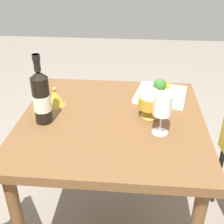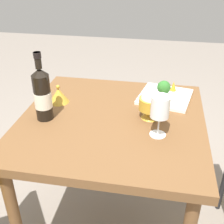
{
  "view_description": "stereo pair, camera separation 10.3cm",
  "coord_description": "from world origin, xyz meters",
  "px_view_note": "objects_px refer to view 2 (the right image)",
  "views": [
    {
      "loc": [
        1.13,
        0.1,
        1.44
      ],
      "look_at": [
        0.0,
        0.0,
        0.79
      ],
      "focal_mm": 46.33,
      "sensor_mm": 36.0,
      "label": 1
    },
    {
      "loc": [
        1.11,
        0.2,
        1.44
      ],
      "look_at": [
        0.0,
        0.0,
        0.79
      ],
      "focal_mm": 46.33,
      "sensor_mm": 36.0,
      "label": 2
    }
  ],
  "objects_px": {
    "wine_glass": "(160,108)",
    "serving_plate": "(165,97)",
    "wine_bottle": "(42,94)",
    "carrot_garnish_right": "(156,96)",
    "carrot_garnish_left": "(173,86)",
    "rice_bowl": "(151,103)",
    "broccoli_floret": "(164,88)",
    "rice_bowl_lid": "(59,95)"
  },
  "relations": [
    {
      "from": "wine_bottle",
      "to": "carrot_garnish_right",
      "type": "xyz_separation_m",
      "value": [
        -0.23,
        0.49,
        -0.08
      ]
    },
    {
      "from": "serving_plate",
      "to": "carrot_garnish_left",
      "type": "relative_size",
      "value": 5.74
    },
    {
      "from": "wine_bottle",
      "to": "rice_bowl_lid",
      "type": "bearing_deg",
      "value": 176.64
    },
    {
      "from": "broccoli_floret",
      "to": "carrot_garnish_right",
      "type": "relative_size",
      "value": 1.68
    },
    {
      "from": "wine_bottle",
      "to": "rice_bowl",
      "type": "bearing_deg",
      "value": 100.77
    },
    {
      "from": "broccoli_floret",
      "to": "wine_glass",
      "type": "bearing_deg",
      "value": -2.03
    },
    {
      "from": "rice_bowl_lid",
      "to": "broccoli_floret",
      "type": "relative_size",
      "value": 1.17
    },
    {
      "from": "carrot_garnish_left",
      "to": "rice_bowl",
      "type": "bearing_deg",
      "value": -20.34
    },
    {
      "from": "serving_plate",
      "to": "rice_bowl",
      "type": "bearing_deg",
      "value": -16.44
    },
    {
      "from": "wine_glass",
      "to": "carrot_garnish_left",
      "type": "bearing_deg",
      "value": 171.41
    },
    {
      "from": "carrot_garnish_left",
      "to": "broccoli_floret",
      "type": "bearing_deg",
      "value": -31.63
    },
    {
      "from": "wine_bottle",
      "to": "carrot_garnish_right",
      "type": "bearing_deg",
      "value": 115.72
    },
    {
      "from": "rice_bowl",
      "to": "wine_glass",
      "type": "bearing_deg",
      "value": 16.49
    },
    {
      "from": "rice_bowl_lid",
      "to": "serving_plate",
      "type": "height_order",
      "value": "rice_bowl_lid"
    },
    {
      "from": "wine_glass",
      "to": "carrot_garnish_left",
      "type": "relative_size",
      "value": 3.48
    },
    {
      "from": "serving_plate",
      "to": "broccoli_floret",
      "type": "relative_size",
      "value": 3.44
    },
    {
      "from": "wine_glass",
      "to": "rice_bowl",
      "type": "distance_m",
      "value": 0.15
    },
    {
      "from": "carrot_garnish_left",
      "to": "carrot_garnish_right",
      "type": "relative_size",
      "value": 1.0
    },
    {
      "from": "wine_bottle",
      "to": "broccoli_floret",
      "type": "xyz_separation_m",
      "value": [
        -0.28,
        0.52,
        -0.06
      ]
    },
    {
      "from": "rice_bowl",
      "to": "carrot_garnish_right",
      "type": "relative_size",
      "value": 2.77
    },
    {
      "from": "wine_glass",
      "to": "carrot_garnish_right",
      "type": "relative_size",
      "value": 3.5
    },
    {
      "from": "wine_glass",
      "to": "serving_plate",
      "type": "bearing_deg",
      "value": 176.36
    },
    {
      "from": "broccoli_floret",
      "to": "rice_bowl_lid",
      "type": "bearing_deg",
      "value": -76.75
    },
    {
      "from": "wine_glass",
      "to": "rice_bowl",
      "type": "height_order",
      "value": "wine_glass"
    },
    {
      "from": "carrot_garnish_right",
      "to": "rice_bowl_lid",
      "type": "bearing_deg",
      "value": -81.39
    },
    {
      "from": "broccoli_floret",
      "to": "carrot_garnish_right",
      "type": "bearing_deg",
      "value": -35.68
    },
    {
      "from": "wine_bottle",
      "to": "carrot_garnish_left",
      "type": "xyz_separation_m",
      "value": [
        -0.36,
        0.57,
        -0.08
      ]
    },
    {
      "from": "wine_glass",
      "to": "wine_bottle",
      "type": "bearing_deg",
      "value": -95.13
    },
    {
      "from": "broccoli_floret",
      "to": "carrot_garnish_left",
      "type": "bearing_deg",
      "value": 148.37
    },
    {
      "from": "rice_bowl_lid",
      "to": "serving_plate",
      "type": "bearing_deg",
      "value": 104.72
    },
    {
      "from": "carrot_garnish_right",
      "to": "serving_plate",
      "type": "bearing_deg",
      "value": 145.3
    },
    {
      "from": "serving_plate",
      "to": "broccoli_floret",
      "type": "xyz_separation_m",
      "value": [
        0.02,
        -0.01,
        0.06
      ]
    },
    {
      "from": "carrot_garnish_right",
      "to": "broccoli_floret",
      "type": "bearing_deg",
      "value": 144.32
    },
    {
      "from": "wine_glass",
      "to": "broccoli_floret",
      "type": "xyz_separation_m",
      "value": [
        -0.33,
        0.01,
        -0.06
      ]
    },
    {
      "from": "rice_bowl",
      "to": "carrot_garnish_right",
      "type": "bearing_deg",
      "value": 173.32
    },
    {
      "from": "rice_bowl",
      "to": "serving_plate",
      "type": "bearing_deg",
      "value": 163.56
    },
    {
      "from": "wine_bottle",
      "to": "wine_glass",
      "type": "distance_m",
      "value": 0.51
    },
    {
      "from": "wine_bottle",
      "to": "carrot_garnish_right",
      "type": "distance_m",
      "value": 0.55
    },
    {
      "from": "rice_bowl",
      "to": "carrot_garnish_right",
      "type": "xyz_separation_m",
      "value": [
        -0.15,
        0.02,
        -0.03
      ]
    },
    {
      "from": "wine_glass",
      "to": "serving_plate",
      "type": "distance_m",
      "value": 0.37
    },
    {
      "from": "rice_bowl_lid",
      "to": "serving_plate",
      "type": "distance_m",
      "value": 0.54
    },
    {
      "from": "rice_bowl",
      "to": "carrot_garnish_right",
      "type": "distance_m",
      "value": 0.15
    }
  ]
}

